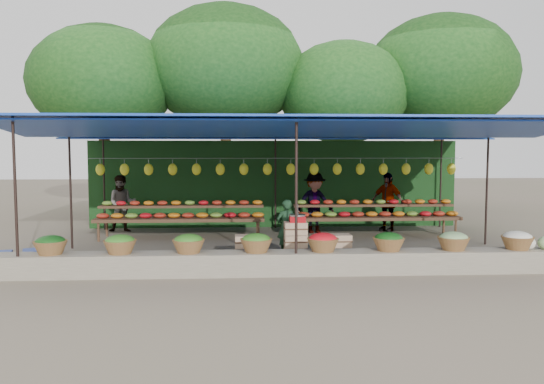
{
  "coord_description": "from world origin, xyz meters",
  "views": [
    {
      "loc": [
        -0.95,
        -12.1,
        2.21
      ],
      "look_at": [
        -0.25,
        0.2,
        1.25
      ],
      "focal_mm": 35.0,
      "sensor_mm": 36.0,
      "label": 1
    }
  ],
  "objects": [
    {
      "name": "ground",
      "position": [
        0.0,
        0.0,
        0.0
      ],
      "size": [
        60.0,
        60.0,
        0.0
      ],
      "primitive_type": "plane",
      "color": "#665F4B",
      "rests_on": "ground"
    },
    {
      "name": "crate_counter",
      "position": [
        0.1,
        -1.53,
        0.31
      ],
      "size": [
        2.36,
        0.35,
        0.77
      ],
      "color": "tan",
      "rests_on": "ground"
    },
    {
      "name": "weighing_scale",
      "position": [
        0.16,
        -1.53,
        0.86
      ],
      "size": [
        0.34,
        0.34,
        0.36
      ],
      "color": "#AC0D14",
      "rests_on": "crate_counter"
    },
    {
      "name": "netting_backdrop",
      "position": [
        0.0,
        3.15,
        1.25
      ],
      "size": [
        10.6,
        0.06,
        2.5
      ],
      "primitive_type": "cube",
      "color": "#1A491E",
      "rests_on": "ground"
    },
    {
      "name": "fruit_table_right",
      "position": [
        2.51,
        1.35,
        0.61
      ],
      "size": [
        4.21,
        0.95,
        0.93
      ],
      "color": "#44281B",
      "rests_on": "ground"
    },
    {
      "name": "vendor_seated",
      "position": [
        -0.02,
        -0.95,
        0.59
      ],
      "size": [
        0.5,
        0.41,
        1.18
      ],
      "primitive_type": "imported",
      "rotation": [
        0.0,
        0.0,
        3.5
      ],
      "color": "#1A3921",
      "rests_on": "ground"
    },
    {
      "name": "customer_right",
      "position": [
        3.03,
        2.16,
        0.81
      ],
      "size": [
        0.95,
        0.94,
        1.62
      ],
      "primitive_type": "imported",
      "rotation": [
        0.0,
        0.0,
        -0.77
      ],
      "color": "slate",
      "rests_on": "ground"
    },
    {
      "name": "blue_crate_back",
      "position": [
        -4.82,
        -1.9,
        0.17
      ],
      "size": [
        0.68,
        0.58,
        0.34
      ],
      "primitive_type": "cube",
      "rotation": [
        0.0,
        0.0,
        0.37
      ],
      "color": "navy",
      "rests_on": "ground"
    },
    {
      "name": "customer_left",
      "position": [
        -4.21,
        2.44,
        0.77
      ],
      "size": [
        0.83,
        0.69,
        1.55
      ],
      "primitive_type": "imported",
      "rotation": [
        0.0,
        0.0,
        0.14
      ],
      "color": "slate",
      "rests_on": "ground"
    },
    {
      "name": "fruit_table_left",
      "position": [
        -2.49,
        1.35,
        0.61
      ],
      "size": [
        4.21,
        0.95,
        0.93
      ],
      "color": "#44281B",
      "rests_on": "ground"
    },
    {
      "name": "produce_baskets",
      "position": [
        -0.1,
        -2.75,
        0.56
      ],
      "size": [
        8.98,
        0.58,
        0.34
      ],
      "color": "brown",
      "rests_on": "stone_curb"
    },
    {
      "name": "customer_mid",
      "position": [
        1.0,
        1.99,
        0.82
      ],
      "size": [
        1.14,
        0.77,
        1.64
      ],
      "primitive_type": "imported",
      "rotation": [
        0.0,
        0.0,
        0.16
      ],
      "color": "slate",
      "rests_on": "ground"
    },
    {
      "name": "stall_canopy",
      "position": [
        -0.0,
        0.06,
        2.68
      ],
      "size": [
        10.8,
        6.6,
        2.82
      ],
      "color": "black",
      "rests_on": "ground"
    },
    {
      "name": "tree_row",
      "position": [
        0.5,
        6.09,
        4.7
      ],
      "size": [
        16.51,
        5.5,
        7.12
      ],
      "color": "#361D13",
      "rests_on": "ground"
    },
    {
      "name": "stone_curb",
      "position": [
        0.0,
        -2.75,
        0.2
      ],
      "size": [
        10.6,
        0.55,
        0.4
      ],
      "primitive_type": "cube",
      "color": "#736A5C",
      "rests_on": "ground"
    }
  ]
}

